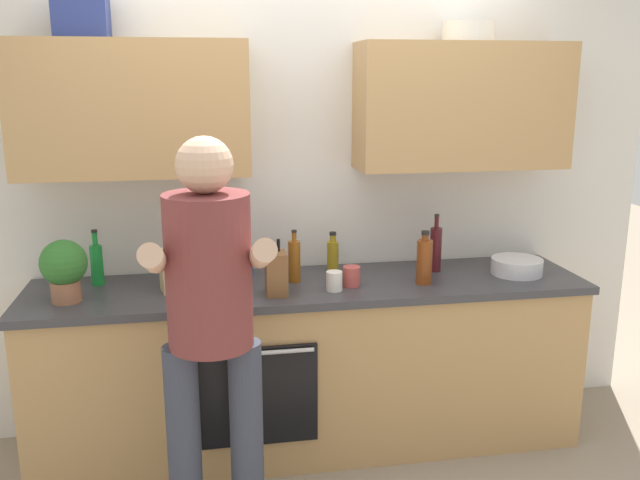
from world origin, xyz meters
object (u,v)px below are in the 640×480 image
person_standing (210,313)px  bottle_oil (333,255)px  bottle_soda (97,263)px  knife_block (276,273)px  cup_tea (246,269)px  grocery_bag_bread (178,270)px  bottle_wine (436,248)px  mixing_bowl (517,266)px  potted_herb (64,267)px  cup_coffee (334,281)px  bottle_hotsauce (213,262)px  bottle_vinegar (424,261)px  bottle_juice (215,280)px  bottle_water (233,265)px  bottle_syrup (294,261)px  cup_ceramic (352,276)px

person_standing → bottle_oil: size_ratio=7.86×
bottle_soda → knife_block: bottle_soda is taller
cup_tea → grocery_bag_bread: (-0.34, -0.18, 0.06)m
bottle_wine → mixing_bowl: size_ratio=1.16×
bottle_soda → potted_herb: (-0.11, -0.25, 0.06)m
bottle_oil → potted_herb: (-1.32, -0.27, 0.08)m
person_standing → cup_coffee: size_ratio=17.73×
grocery_bag_bread → bottle_oil: bearing=13.4°
bottle_oil → bottle_hotsauce: (-0.64, -0.02, 0.00)m
bottle_vinegar → bottle_oil: bearing=144.3°
bottle_juice → potted_herb: size_ratio=0.85×
bottle_oil → bottle_water: size_ratio=0.87×
cup_tea → mixing_bowl: 1.44m
bottle_syrup → cup_tea: bearing=151.4°
bottle_wine → grocery_bag_bread: 1.36m
bottle_oil → cup_tea: (-0.47, -0.02, -0.05)m
bottle_juice → bottle_syrup: (0.41, 0.21, 0.02)m
bottle_wine → cup_coffee: 0.65m
bottle_oil → knife_block: knife_block is taller
cup_ceramic → potted_herb: 1.37m
bottle_syrup → bottle_hotsauce: (-0.41, 0.13, -0.02)m
bottle_water → person_standing: bearing=-100.2°
bottle_juice → bottle_hotsauce: 0.34m
bottle_syrup → knife_block: (-0.11, -0.19, -0.01)m
cup_coffee → grocery_bag_bread: (-0.76, 0.13, 0.05)m
bottle_oil → bottle_syrup: size_ratio=0.80×
person_standing → bottle_vinegar: (1.08, 0.57, 0.01)m
bottle_oil → bottle_soda: (-1.22, -0.02, 0.02)m
bottle_wine → cup_coffee: (-0.60, -0.24, -0.08)m
bottle_wine → potted_herb: size_ratio=1.06×
bottle_soda → bottle_hotsauce: size_ratio=1.18×
bottle_soda → grocery_bag_bread: (0.40, -0.17, -0.01)m
potted_herb → grocery_bag_bread: size_ratio=1.44×
cup_coffee → mixing_bowl: bearing=6.1°
person_standing → cup_ceramic: 0.93m
mixing_bowl → bottle_oil: bearing=167.1°
bottle_hotsauce → bottle_vinegar: bearing=-14.6°
cup_ceramic → grocery_bag_bread: (-0.86, 0.08, 0.05)m
person_standing → cup_coffee: (0.61, 0.54, -0.07)m
bottle_wine → mixing_bowl: (0.41, -0.13, -0.08)m
bottle_vinegar → knife_block: size_ratio=1.02×
bottle_hotsauce → mixing_bowl: (1.60, -0.20, -0.05)m
cup_ceramic → knife_block: 0.40m
bottle_syrup → cup_ceramic: bearing=-24.0°
bottle_soda → knife_block: size_ratio=1.05×
bottle_wine → bottle_hotsauce: bottle_wine is taller
bottle_vinegar → grocery_bag_bread: 1.23m
mixing_bowl → bottle_vinegar: bearing=-171.9°
bottle_juice → bottle_soda: bearing=149.9°
bottle_hotsauce → grocery_bag_bread: bottle_hotsauce is taller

